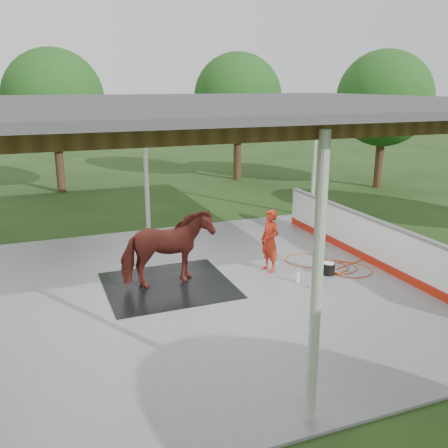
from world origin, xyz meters
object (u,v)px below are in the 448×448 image
object	(u,v)px
horse	(167,249)
wash_bucket	(328,268)
dasher_board	(373,242)
handler	(270,241)

from	to	relation	value
horse	wash_bucket	xyz separation A→B (m)	(3.70, -0.72, -0.71)
dasher_board	wash_bucket	bearing A→B (deg)	-169.91
horse	handler	xyz separation A→B (m)	(2.52, 0.01, -0.10)
horse	handler	size ratio (longest dim) A/B	1.32
dasher_board	wash_bucket	size ratio (longest dim) A/B	25.73
dasher_board	handler	world-z (taller)	handler
dasher_board	handler	xyz separation A→B (m)	(-2.63, 0.47, 0.21)
handler	wash_bucket	size ratio (longest dim) A/B	4.84
dasher_board	handler	distance (m)	2.68
handler	wash_bucket	world-z (taller)	handler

